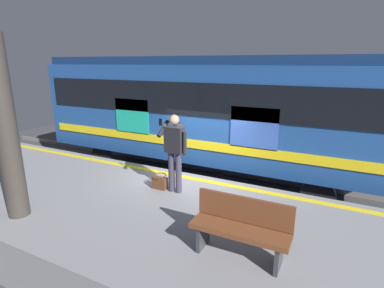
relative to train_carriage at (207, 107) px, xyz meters
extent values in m
plane|color=#3D3D3F|center=(-0.62, 2.00, -2.43)|extent=(25.78, 25.78, 0.00)
cube|color=gray|center=(-0.62, 4.08, -1.95)|extent=(17.19, 4.16, 0.95)
cube|color=yellow|center=(-0.62, 2.30, -1.47)|extent=(16.84, 0.16, 0.01)
cube|color=slate|center=(-0.62, 0.71, -2.35)|extent=(22.34, 0.08, 0.16)
cube|color=slate|center=(-0.62, -0.72, -2.35)|extent=(22.34, 0.08, 0.16)
cube|color=#1E478C|center=(0.00, -0.01, -0.10)|extent=(10.81, 2.70, 2.75)
cube|color=navy|center=(0.00, -0.01, 1.39)|extent=(10.59, 2.49, 0.24)
cube|color=black|center=(0.00, 1.36, 0.38)|extent=(10.27, 0.03, 0.90)
cube|color=yellow|center=(0.00, 1.36, -0.86)|extent=(10.27, 0.03, 0.24)
cube|color=#3359B2|center=(-1.89, 1.37, -0.24)|extent=(1.22, 0.02, 1.05)
cube|color=#19A58C|center=(1.89, 1.37, -0.24)|extent=(1.22, 0.02, 1.05)
cylinder|color=black|center=(3.51, 1.08, -1.85)|extent=(0.84, 0.12, 0.84)
cylinder|color=black|center=(3.51, -1.09, -1.85)|extent=(0.84, 0.12, 0.84)
cylinder|color=black|center=(-3.51, 1.08, -1.85)|extent=(0.84, 0.12, 0.84)
cylinder|color=black|center=(-3.51, -1.09, -1.85)|extent=(0.84, 0.12, 0.84)
cylinder|color=#383347|center=(-0.74, 3.17, -1.01)|extent=(0.14, 0.14, 0.93)
cylinder|color=#383347|center=(-0.56, 3.17, -1.01)|extent=(0.14, 0.14, 0.93)
cube|color=black|center=(-0.65, 3.17, -0.26)|extent=(0.40, 0.24, 0.57)
sphere|color=black|center=(-0.65, 3.01, 0.00)|extent=(0.20, 0.20, 0.20)
sphere|color=tan|center=(-0.65, 3.17, 0.17)|extent=(0.22, 0.22, 0.22)
cylinder|color=black|center=(-0.90, 3.17, -0.32)|extent=(0.09, 0.09, 0.51)
cylinder|color=black|center=(-0.42, 3.25, -0.03)|extent=(0.09, 0.42, 0.33)
cube|color=black|center=(-0.42, 3.35, 0.13)|extent=(0.07, 0.02, 0.15)
cube|color=#59331E|center=(-0.25, 3.18, -1.34)|extent=(0.34, 0.18, 0.26)
torus|color=#59331E|center=(-0.25, 3.18, -1.15)|extent=(0.31, 0.31, 0.02)
cylinder|color=#38332D|center=(1.48, 5.45, 0.18)|extent=(0.38, 0.38, 3.32)
cube|color=brown|center=(-2.68, 4.80, -1.03)|extent=(1.46, 0.44, 0.08)
cube|color=brown|center=(-2.68, 4.61, -0.78)|extent=(1.46, 0.06, 0.40)
cube|color=#333338|center=(-3.27, 4.80, -1.25)|extent=(0.06, 0.40, 0.45)
cube|color=#333338|center=(-2.10, 4.80, -1.25)|extent=(0.06, 0.40, 0.45)
camera|label=1|loc=(-3.83, 8.60, 1.36)|focal=28.15mm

